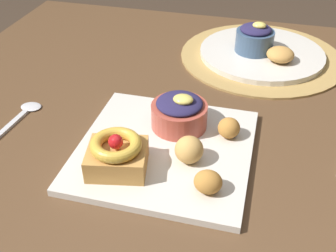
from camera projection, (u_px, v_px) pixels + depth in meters
dining_table at (218, 150)px, 0.85m from camera, size 1.23×0.94×0.73m
woven_placemat at (261, 56)px, 0.97m from camera, size 0.37×0.37×0.00m
front_plate at (165, 150)px, 0.69m from camera, size 0.28×0.28×0.01m
cake_slice at (117, 154)px, 0.63m from camera, size 0.10×0.09×0.06m
berry_ramekin at (179, 112)px, 0.72m from camera, size 0.10×0.10×0.07m
fritter_front at (189, 150)px, 0.64m from camera, size 0.04×0.05×0.04m
fritter_middle at (229, 128)px, 0.70m from camera, size 0.04×0.04×0.03m
fritter_back at (208, 182)px, 0.59m from camera, size 0.04×0.04×0.03m
back_plate at (262, 53)px, 0.97m from camera, size 0.29×0.29×0.01m
back_ramekin at (255, 38)px, 0.94m from camera, size 0.09×0.09×0.07m
back_pastry at (280, 55)px, 0.91m from camera, size 0.06×0.06×0.03m
spoon at (23, 114)px, 0.78m from camera, size 0.04×0.13×0.00m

